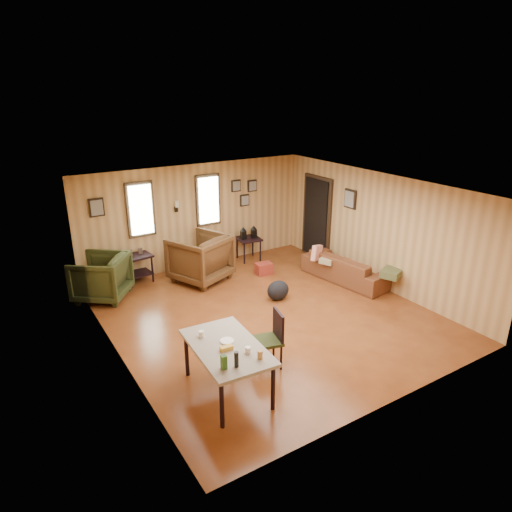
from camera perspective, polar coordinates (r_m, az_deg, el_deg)
The scene contains 11 objects.
room at distance 8.43m, azimuth 1.43°, elevation 0.95°, with size 5.54×6.04×2.44m.
sofa at distance 10.14m, azimuth 11.29°, elevation -0.89°, with size 2.02×0.59×0.79m, color brown.
recliner_brown at distance 9.96m, azimuth -7.02°, elevation 0.03°, with size 1.10×1.03×1.13m, color #513218.
recliner_green at distance 9.57m, azimuth -18.82°, elevation -2.29°, with size 0.96×0.90×0.99m, color #2E3618.
end_table at distance 10.18m, azimuth -14.69°, elevation -0.89°, with size 0.66×0.62×0.76m.
side_table at distance 11.06m, azimuth -0.93°, elevation 2.39°, with size 0.59×0.59×0.86m.
cooler at distance 10.35m, azimuth 0.98°, elevation -1.59°, with size 0.39×0.30×0.26m.
backpack at distance 9.13m, azimuth 2.77°, elevation -4.30°, with size 0.52×0.43×0.40m.
sofa_pillows at distance 9.79m, azimuth 12.33°, elevation -1.02°, with size 1.17×1.90×0.40m.
dining_table at distance 6.32m, azimuth -3.63°, elevation -11.69°, with size 0.96×1.50×0.95m.
dining_chair at distance 6.96m, azimuth 1.98°, elevation -9.97°, with size 0.49×0.49×0.89m.
Camera 1 is at (-4.22, -6.34, 4.05)m, focal length 32.00 mm.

